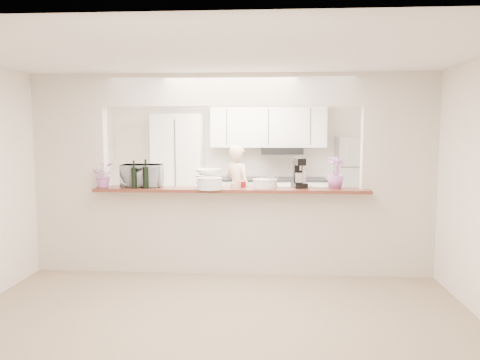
# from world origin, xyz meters

# --- Properties ---
(floor) EXTENTS (6.00, 6.00, 0.00)m
(floor) POSITION_xyz_m (0.00, 0.00, 0.00)
(floor) COLOR tan
(floor) RESTS_ON ground
(tile_overlay) EXTENTS (5.00, 2.90, 0.01)m
(tile_overlay) POSITION_xyz_m (0.00, 1.55, 0.01)
(tile_overlay) COLOR beige
(tile_overlay) RESTS_ON floor
(partition) EXTENTS (5.00, 0.15, 2.50)m
(partition) POSITION_xyz_m (0.00, 0.00, 1.48)
(partition) COLOR beige
(partition) RESTS_ON floor
(bar_counter) EXTENTS (3.40, 0.38, 1.09)m
(bar_counter) POSITION_xyz_m (0.00, -0.00, 0.58)
(bar_counter) COLOR beige
(bar_counter) RESTS_ON floor
(kitchen_cabinets) EXTENTS (3.15, 0.62, 2.25)m
(kitchen_cabinets) POSITION_xyz_m (-0.19, 2.72, 0.97)
(kitchen_cabinets) COLOR white
(kitchen_cabinets) RESTS_ON floor
(refrigerator) EXTENTS (0.75, 0.70, 1.70)m
(refrigerator) POSITION_xyz_m (2.05, 2.65, 0.85)
(refrigerator) COLOR #AFB0B5
(refrigerator) RESTS_ON floor
(flower_left) EXTENTS (0.33, 0.30, 0.31)m
(flower_left) POSITION_xyz_m (-1.60, -0.09, 1.25)
(flower_left) COLOR #D872C1
(flower_left) RESTS_ON bar_counter
(wine_bottle_a) EXTENTS (0.07, 0.07, 0.36)m
(wine_bottle_a) POSITION_xyz_m (-1.05, -0.15, 1.23)
(wine_bottle_a) COLOR black
(wine_bottle_a) RESTS_ON bar_counter
(wine_bottle_b) EXTENTS (0.07, 0.07, 0.35)m
(wine_bottle_b) POSITION_xyz_m (-1.20, -0.15, 1.23)
(wine_bottle_b) COLOR black
(wine_bottle_b) RESTS_ON bar_counter
(toaster_oven) EXTENTS (0.54, 0.39, 0.28)m
(toaster_oven) POSITION_xyz_m (-1.15, 0.05, 1.23)
(toaster_oven) COLOR #B6B6BB
(toaster_oven) RESTS_ON bar_counter
(serving_bowls) EXTENTS (0.39, 0.39, 0.22)m
(serving_bowls) POSITION_xyz_m (-0.30, 0.05, 1.20)
(serving_bowls) COLOR white
(serving_bowls) RESTS_ON bar_counter
(plate_stack_a) EXTENTS (0.31, 0.31, 0.14)m
(plate_stack_a) POSITION_xyz_m (-0.25, -0.19, 1.16)
(plate_stack_a) COLOR white
(plate_stack_a) RESTS_ON bar_counter
(plate_stack_b) EXTENTS (0.31, 0.31, 0.11)m
(plate_stack_b) POSITION_xyz_m (0.42, 0.03, 1.14)
(plate_stack_b) COLOR white
(plate_stack_b) RESTS_ON bar_counter
(red_bowl) EXTENTS (0.16, 0.16, 0.07)m
(red_bowl) POSITION_xyz_m (0.10, 0.08, 1.13)
(red_bowl) COLOR maroon
(red_bowl) RESTS_ON bar_counter
(tan_bowl) EXTENTS (0.14, 0.14, 0.06)m
(tan_bowl) POSITION_xyz_m (0.05, 0.01, 1.12)
(tan_bowl) COLOR #CFB592
(tan_bowl) RESTS_ON bar_counter
(utensil_caddy) EXTENTS (0.27, 0.22, 0.22)m
(utensil_caddy) POSITION_xyz_m (0.45, 0.05, 1.18)
(utensil_caddy) COLOR silver
(utensil_caddy) RESTS_ON bar_counter
(stand_mixer) EXTENTS (0.21, 0.28, 0.37)m
(stand_mixer) POSITION_xyz_m (0.85, 0.06, 1.26)
(stand_mixer) COLOR black
(stand_mixer) RESTS_ON bar_counter
(flower_right) EXTENTS (0.28, 0.28, 0.39)m
(flower_right) POSITION_xyz_m (1.30, 0.05, 1.29)
(flower_right) COLOR #CD6ECC
(flower_right) RESTS_ON bar_counter
(person) EXTENTS (0.66, 0.65, 1.54)m
(person) POSITION_xyz_m (-0.08, 2.30, 0.77)
(person) COLOR #D3AB89
(person) RESTS_ON floor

